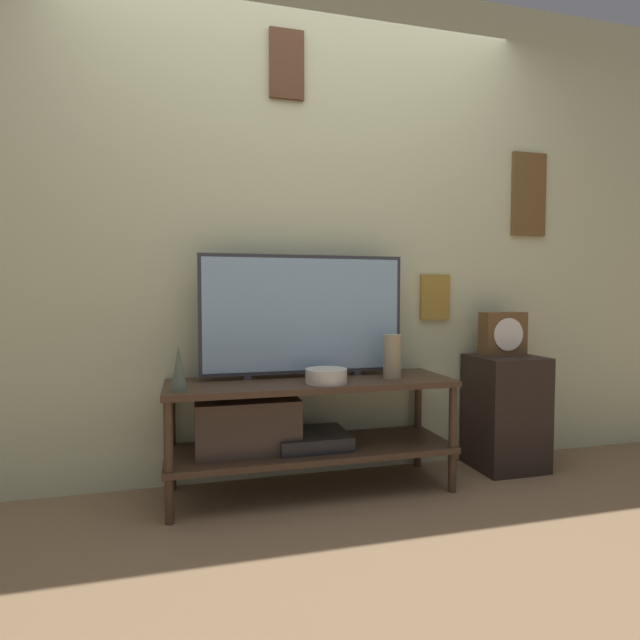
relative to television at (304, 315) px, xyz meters
The scene contains 9 objects.
ground_plane 0.96m from the television, 87.46° to the right, with size 12.00×12.00×0.00m, color #846647.
wall_back 0.50m from the television, 83.06° to the left, with size 6.40×0.08×2.70m.
media_console 0.55m from the television, 137.67° to the right, with size 1.42×0.45×0.56m.
television is the anchor object (origin of this frame).
vase_wide_bowl 0.36m from the television, 71.79° to the right, with size 0.20×0.20×0.07m.
vase_tall_ceramic 0.50m from the television, 17.36° to the right, with size 0.09×0.09×0.22m.
vase_slim_bronze 0.70m from the television, 159.76° to the right, with size 0.08×0.08×0.20m.
side_table 1.30m from the television, ahead, with size 0.37×0.35×0.64m.
mantel_clock 1.18m from the television, ahead, with size 0.26×0.11×0.25m.
Camera 1 is at (-0.59, -2.14, 0.99)m, focal length 28.00 mm.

